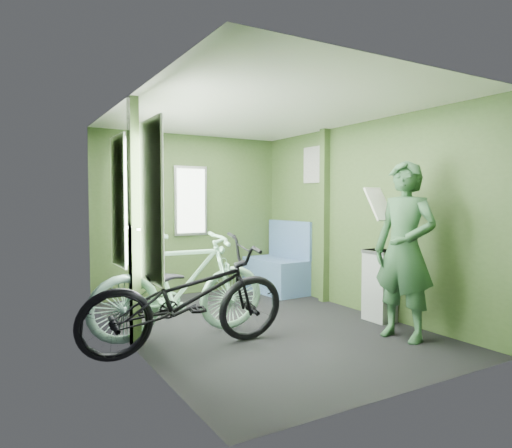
{
  "coord_description": "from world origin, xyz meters",
  "views": [
    {
      "loc": [
        -2.5,
        -4.19,
        1.36
      ],
      "look_at": [
        0.0,
        0.1,
        1.1
      ],
      "focal_mm": 32.0,
      "sensor_mm": 36.0,
      "label": 1
    }
  ],
  "objects_px": {
    "passenger": "(405,250)",
    "bench_seat": "(278,271)",
    "bicycle_black": "(188,352)",
    "waste_box": "(380,286)",
    "bicycle_mint": "(182,339)"
  },
  "relations": [
    {
      "from": "bicycle_mint",
      "to": "bench_seat",
      "type": "xyz_separation_m",
      "value": [
        2.06,
        1.44,
        0.31
      ]
    },
    {
      "from": "bicycle_black",
      "to": "bench_seat",
      "type": "bearing_deg",
      "value": -47.65
    },
    {
      "from": "bicycle_black",
      "to": "bicycle_mint",
      "type": "height_order",
      "value": "bicycle_mint"
    },
    {
      "from": "bicycle_black",
      "to": "waste_box",
      "type": "distance_m",
      "value": 2.3
    },
    {
      "from": "bicycle_mint",
      "to": "bench_seat",
      "type": "relative_size",
      "value": 1.7
    },
    {
      "from": "passenger",
      "to": "bicycle_black",
      "type": "bearing_deg",
      "value": -120.7
    },
    {
      "from": "bench_seat",
      "to": "waste_box",
      "type": "bearing_deg",
      "value": -89.72
    },
    {
      "from": "waste_box",
      "to": "bicycle_mint",
      "type": "bearing_deg",
      "value": 167.19
    },
    {
      "from": "bicycle_black",
      "to": "bicycle_mint",
      "type": "bearing_deg",
      "value": -11.04
    },
    {
      "from": "waste_box",
      "to": "bench_seat",
      "type": "relative_size",
      "value": 0.76
    },
    {
      "from": "bicycle_mint",
      "to": "passenger",
      "type": "bearing_deg",
      "value": -117.42
    },
    {
      "from": "bicycle_black",
      "to": "passenger",
      "type": "distance_m",
      "value": 2.27
    },
    {
      "from": "bicycle_black",
      "to": "passenger",
      "type": "relative_size",
      "value": 1.1
    },
    {
      "from": "passenger",
      "to": "bench_seat",
      "type": "xyz_separation_m",
      "value": [
        0.18,
        2.54,
        -0.56
      ]
    },
    {
      "from": "bicycle_black",
      "to": "bench_seat",
      "type": "xyz_separation_m",
      "value": [
        2.15,
        1.85,
        0.31
      ]
    }
  ]
}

